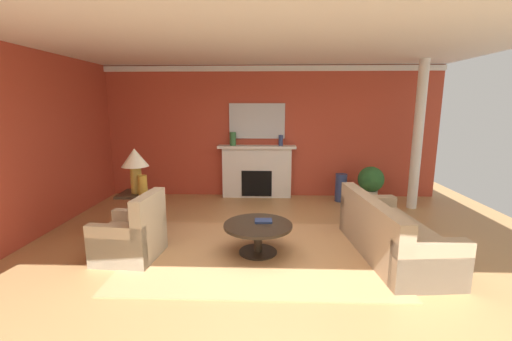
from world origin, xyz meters
TOP-DOWN VIEW (x-y plane):
  - ground_plane at (0.00, 0.00)m, footprint 9.60×9.60m
  - wall_fireplace at (0.00, 3.16)m, footprint 7.98×0.12m
  - wall_window at (-3.75, 0.30)m, footprint 0.12×6.80m
  - ceiling_panel at (0.00, 0.30)m, footprint 7.98×6.80m
  - crown_moulding at (0.00, 3.08)m, footprint 7.98×0.08m
  - area_rug at (-0.07, -0.15)m, footprint 3.69×2.48m
  - fireplace at (-0.19, 2.95)m, footprint 1.80×0.35m
  - mantel_mirror at (-0.19, 3.07)m, footprint 1.29×0.04m
  - sofa at (1.83, -0.15)m, footprint 1.09×2.17m
  - armchair_near_window at (-1.85, -0.36)m, footprint 0.87×0.87m
  - coffee_table at (-0.07, -0.15)m, footprint 1.00×1.00m
  - side_table at (-2.12, 0.60)m, footprint 0.56×0.56m
  - table_lamp at (-2.12, 0.60)m, footprint 0.44×0.44m
  - vase_mantel_left at (-0.74, 2.90)m, footprint 0.14×0.14m
  - vase_tall_corner at (1.72, 2.65)m, footprint 0.25×0.25m
  - vase_on_side_table at (-1.97, 0.48)m, footprint 0.15×0.15m
  - vase_mantel_right at (0.36, 2.90)m, footprint 0.10×0.10m
  - book_red_cover at (0.01, -0.05)m, footprint 0.26×0.19m
  - potted_plant at (2.32, 2.46)m, footprint 0.56×0.56m
  - column_white at (3.13, 2.20)m, footprint 0.20×0.20m

SIDE VIEW (x-z plane):
  - ground_plane at x=0.00m, z-range 0.00..0.00m
  - area_rug at x=-0.07m, z-range 0.00..0.01m
  - sofa at x=1.83m, z-range -0.13..0.72m
  - armchair_near_window at x=-1.85m, z-range -0.17..0.78m
  - vase_tall_corner at x=1.72m, z-range 0.00..0.63m
  - coffee_table at x=-0.07m, z-range 0.11..0.56m
  - side_table at x=-2.12m, z-range 0.05..0.75m
  - book_red_cover at x=0.01m, z-range 0.45..0.48m
  - potted_plant at x=2.32m, z-range 0.08..0.91m
  - fireplace at x=-0.19m, z-range -0.03..1.19m
  - vase_on_side_table at x=-1.97m, z-range 0.70..1.02m
  - table_lamp at x=-2.12m, z-range 0.85..1.60m
  - vase_mantel_right at x=0.36m, z-range 1.23..1.47m
  - vase_mantel_left at x=-0.74m, z-range 1.23..1.53m
  - wall_fireplace at x=0.00m, z-range 0.00..3.03m
  - wall_window at x=-3.75m, z-range 0.00..3.03m
  - column_white at x=3.13m, z-range 0.00..3.03m
  - mantel_mirror at x=-0.19m, z-range 1.38..2.18m
  - crown_moulding at x=0.00m, z-range 2.89..3.01m
  - ceiling_panel at x=0.00m, z-range 3.03..3.09m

